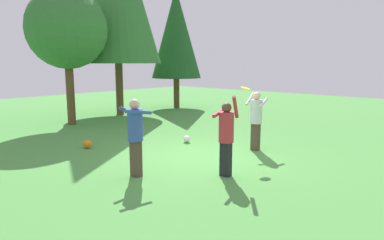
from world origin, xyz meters
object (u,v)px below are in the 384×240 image
object	(u,v)px
person_thrower	(226,133)
frisbee	(246,88)
person_catcher	(256,116)
ball_orange	(88,144)
tree_center	(67,29)
ball_white	(187,139)
person_bystander	(135,131)
tree_far_right	(176,34)

from	to	relation	value
person_thrower	frisbee	size ratio (longest dim) A/B	5.50
person_catcher	frisbee	distance (m)	1.16
person_catcher	ball_orange	distance (m)	5.07
tree_center	person_thrower	bearing A→B (deg)	-97.55
person_catcher	ball_white	distance (m)	2.43
ball_orange	tree_center	distance (m)	5.83
person_thrower	tree_center	xyz separation A→B (m)	(1.16, 8.73, 2.84)
person_catcher	person_bystander	world-z (taller)	person_bystander
person_thrower	tree_far_right	distance (m)	12.55
person_thrower	frisbee	world-z (taller)	frisbee
frisbee	tree_far_right	size ratio (longest dim) A/B	0.05
person_bystander	tree_center	xyz separation A→B (m)	(2.52, 7.24, 2.79)
person_catcher	tree_far_right	world-z (taller)	tree_far_right
person_thrower	tree_far_right	xyz separation A→B (m)	(7.90, 9.25, 3.07)
person_bystander	tree_far_right	world-z (taller)	tree_far_right
person_catcher	tree_center	size ratio (longest dim) A/B	0.31
person_thrower	ball_white	size ratio (longest dim) A/B	8.22
tree_far_right	frisbee	bearing A→B (deg)	-125.73
person_bystander	ball_orange	world-z (taller)	person_bystander
person_thrower	person_catcher	bearing A→B (deg)	-3.36
frisbee	tree_center	xyz separation A→B (m)	(-0.54, 8.11, 1.98)
person_bystander	tree_center	distance (m)	8.15
frisbee	tree_far_right	world-z (taller)	tree_far_right
person_bystander	tree_center	world-z (taller)	tree_center
person_catcher	person_bystander	bearing A→B (deg)	-20.18
ball_orange	person_catcher	bearing A→B (deg)	-50.91
person_thrower	ball_white	world-z (taller)	person_thrower
person_catcher	ball_orange	xyz separation A→B (m)	(-3.15, 3.87, -0.89)
frisbee	ball_white	xyz separation A→B (m)	(0.18, 2.30, -1.75)
frisbee	ball_white	distance (m)	2.90
person_thrower	person_catcher	xyz separation A→B (m)	(2.48, 0.75, 0.02)
tree_far_right	person_catcher	bearing A→B (deg)	-122.55
person_bystander	ball_orange	xyz separation A→B (m)	(0.69, 3.13, -0.92)
person_catcher	person_bystander	xyz separation A→B (m)	(-3.84, 0.75, 0.03)
person_catcher	ball_orange	bearing A→B (deg)	-60.08
person_catcher	tree_center	world-z (taller)	tree_center
ball_white	ball_orange	size ratio (longest dim) A/B	0.85
frisbee	ball_white	world-z (taller)	frisbee
person_bystander	tree_far_right	size ratio (longest dim) A/B	0.27
person_thrower	person_bystander	world-z (taller)	person_thrower
tree_far_right	ball_orange	bearing A→B (deg)	-151.66
person_catcher	frisbee	size ratio (longest dim) A/B	5.07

